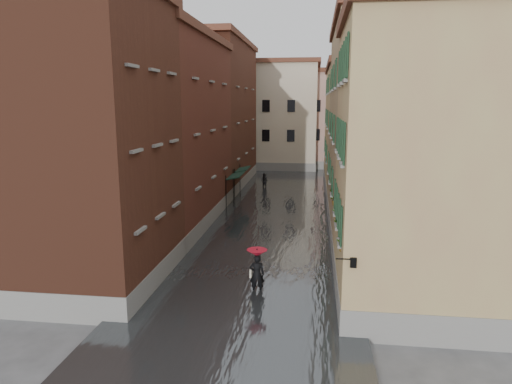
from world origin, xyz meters
The scene contains 16 objects.
ground centered at (0.00, 0.00, 0.00)m, with size 120.00×120.00×0.00m, color #4F4F51.
floodwater centered at (0.00, 13.00, 0.10)m, with size 10.00×60.00×0.20m, color #42464A.
building_left_near centered at (-7.00, -2.00, 6.50)m, with size 6.00×8.00×13.00m, color brown.
building_left_mid centered at (-7.00, 9.00, 6.25)m, with size 6.00×14.00×12.50m, color #55291B.
building_left_far centered at (-7.00, 24.00, 7.00)m, with size 6.00×16.00×14.00m, color brown.
building_right_near centered at (7.00, -2.00, 5.75)m, with size 6.00×8.00×11.50m, color tan.
building_right_mid centered at (7.00, 9.00, 6.50)m, with size 6.00×14.00×13.00m, color #9B835E.
building_right_far centered at (7.00, 24.00, 5.75)m, with size 6.00×16.00×11.50m, color tan.
building_end_cream centered at (-3.00, 38.00, 6.50)m, with size 12.00×9.00×13.00m, color beige.
building_end_pink centered at (6.00, 40.00, 6.00)m, with size 10.00×9.00×12.00m, color tan.
awning_near centered at (-3.48, 14.92, 2.47)m, with size 1.09×3.29×2.80m.
awning_far centered at (-3.49, 18.57, 2.47)m, with size 1.09×2.99×2.80m.
wall_lantern centered at (4.33, -6.00, 3.01)m, with size 0.71×0.22×0.35m.
window_planters centered at (4.12, 0.46, 3.51)m, with size 0.59×10.79×0.84m.
pedestrian_main centered at (0.51, -2.29, 1.23)m, with size 0.94×0.94×2.06m.
pedestrian_far centered at (-1.96, 22.82, 0.77)m, with size 0.75×0.58×1.54m, color black.
Camera 1 is at (2.95, -21.30, 8.44)m, focal length 32.00 mm.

